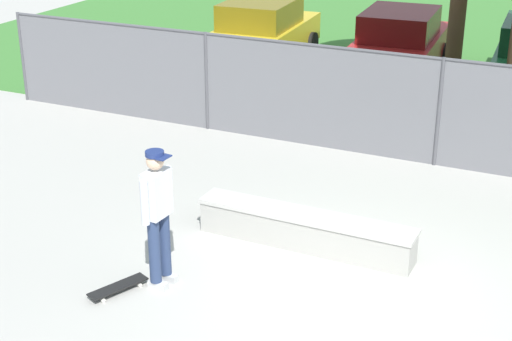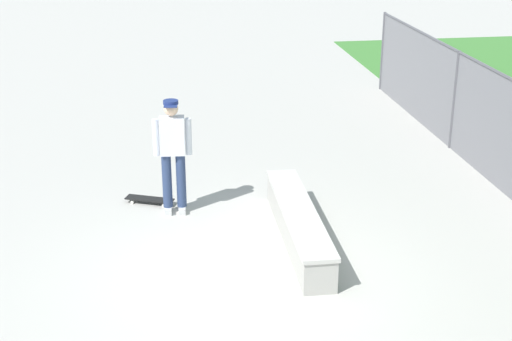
{
  "view_description": "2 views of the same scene",
  "coord_description": "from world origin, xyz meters",
  "views": [
    {
      "loc": [
        2.53,
        -8.28,
        5.24
      ],
      "look_at": [
        -1.5,
        0.41,
        1.23
      ],
      "focal_mm": 54.87,
      "sensor_mm": 36.0,
      "label": 1
    },
    {
      "loc": [
        8.56,
        -1.19,
        4.88
      ],
      "look_at": [
        -0.81,
        0.21,
        1.2
      ],
      "focal_mm": 51.9,
      "sensor_mm": 36.0,
      "label": 2
    }
  ],
  "objects": [
    {
      "name": "ground_plane",
      "position": [
        0.0,
        0.0,
        0.0
      ],
      "size": [
        80.0,
        80.0,
        0.0
      ],
      "primitive_type": "plane",
      "color": "#ADAAA3"
    },
    {
      "name": "concrete_ledge",
      "position": [
        -0.96,
        0.86,
        0.26
      ],
      "size": [
        3.15,
        0.53,
        0.51
      ],
      "color": "#A8A59E",
      "rests_on": "ground"
    },
    {
      "name": "skateboarder",
      "position": [
        -2.25,
        -0.87,
        1.03
      ],
      "size": [
        0.32,
        0.6,
        1.84
      ],
      "color": "beige",
      "rests_on": "ground"
    },
    {
      "name": "skateboard",
      "position": [
        -2.65,
        -1.27,
        0.07
      ],
      "size": [
        0.5,
        0.81,
        0.09
      ],
      "color": "black",
      "rests_on": "ground"
    }
  ]
}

